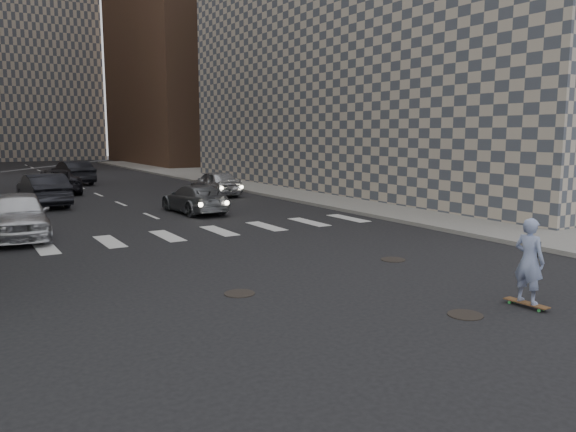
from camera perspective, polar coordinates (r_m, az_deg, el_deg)
name	(u,v)px	position (r m, az deg, el deg)	size (l,w,h in m)	color
ground	(342,294)	(12.91, 5.53, -7.87)	(160.00, 160.00, 0.00)	black
sidewalk_right	(338,187)	(37.26, 5.07, 2.98)	(13.00, 80.00, 0.15)	gray
building_right	(404,18)	(39.15, 11.67, 19.14)	(15.00, 33.00, 22.00)	#ADA08E
tower_right	(203,11)	(71.92, -8.60, 19.92)	(18.00, 24.00, 36.00)	brown
manhole_a	(465,315)	(11.94, 17.57, -9.55)	(0.70, 0.70, 0.02)	black
manhole_b	(240,293)	(12.88, -4.95, -7.84)	(0.70, 0.70, 0.02)	black
manhole_c	(393,260)	(16.43, 10.62, -4.37)	(0.70, 0.70, 0.02)	black
skateboarder	(529,261)	(12.67, 23.30, -4.21)	(0.48, 0.96, 1.89)	brown
silver_sedan	(19,215)	(21.41, -25.70, 0.09)	(1.92, 4.77, 1.62)	silver
traffic_car_a	(43,190)	(30.30, -23.61, 2.45)	(1.72, 4.94, 1.63)	black
traffic_car_b	(194,199)	(25.89, -9.49, 1.75)	(1.80, 4.42, 1.28)	slate
traffic_car_c	(56,181)	(36.43, -22.54, 3.27)	(2.40, 5.21, 1.45)	black
traffic_car_d	(215,183)	(32.81, -7.39, 3.36)	(1.74, 4.32, 1.47)	silver
traffic_car_e	(73,172)	(42.67, -21.03, 4.15)	(1.74, 5.00, 1.65)	black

